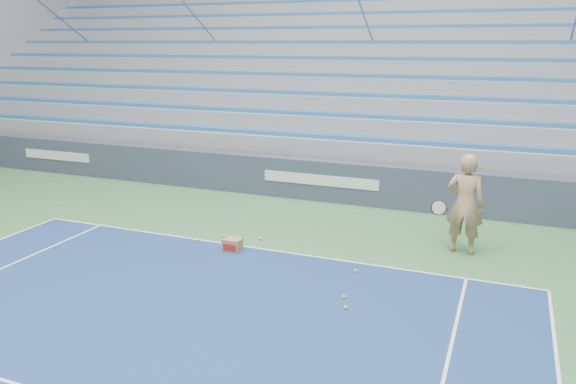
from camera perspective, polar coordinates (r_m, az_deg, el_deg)
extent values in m
cube|color=white|center=(11.73, -2.85, -5.76)|extent=(10.97, 0.05, 0.00)
cube|color=#373E53|center=(15.13, 3.44, 1.15)|extent=(30.00, 0.30, 1.10)
cube|color=white|center=(19.70, -22.45, 3.44)|extent=(2.60, 0.02, 0.28)
cube|color=white|center=(14.97, 3.24, 1.20)|extent=(3.20, 0.02, 0.28)
cube|color=gray|center=(19.41, 7.71, 4.14)|extent=(30.00, 8.50, 1.10)
cube|color=gray|center=(19.27, 7.80, 6.48)|extent=(30.00, 8.50, 0.50)
cube|color=#2B609D|center=(15.54, 4.29, 5.67)|extent=(29.60, 0.42, 0.11)
cube|color=gray|center=(19.61, 8.16, 8.09)|extent=(30.00, 7.65, 0.50)
cube|color=#2B609D|center=(16.27, 5.24, 7.85)|extent=(29.60, 0.42, 0.11)
cube|color=gray|center=(19.97, 8.51, 9.64)|extent=(30.00, 6.80, 0.50)
cube|color=#2B609D|center=(17.03, 6.12, 9.84)|extent=(29.60, 0.42, 0.11)
cube|color=gray|center=(20.35, 8.85, 11.14)|extent=(30.00, 5.95, 0.50)
cube|color=#2B609D|center=(17.81, 6.93, 11.65)|extent=(29.60, 0.42, 0.11)
cube|color=gray|center=(20.73, 9.18, 12.58)|extent=(30.00, 5.10, 0.50)
cube|color=#2B609D|center=(18.61, 7.68, 13.31)|extent=(29.60, 0.42, 0.11)
cube|color=gray|center=(21.13, 9.50, 13.96)|extent=(30.00, 4.25, 0.50)
cube|color=#2B609D|center=(19.43, 8.38, 14.83)|extent=(29.60, 0.42, 0.11)
cube|color=gray|center=(21.55, 9.82, 15.30)|extent=(30.00, 3.40, 0.50)
cube|color=#2B609D|center=(20.26, 9.03, 16.22)|extent=(29.60, 0.42, 0.11)
cube|color=gray|center=(21.97, 10.13, 16.58)|extent=(30.00, 2.55, 0.50)
cube|color=#2B609D|center=(21.11, 9.63, 17.51)|extent=(29.60, 0.42, 0.11)
cube|color=gray|center=(22.41, 10.43, 17.82)|extent=(30.00, 1.70, 0.50)
cube|color=#2B609D|center=(21.96, 10.20, 18.68)|extent=(29.60, 0.42, 0.11)
cube|color=gray|center=(27.09, -25.57, 11.23)|extent=(0.30, 8.80, 6.10)
cube|color=gray|center=(23.51, 10.81, 13.51)|extent=(31.00, 0.40, 7.30)
cylinder|color=#3366B5|center=(24.86, -20.85, 15.08)|extent=(0.05, 8.53, 5.04)
cylinder|color=#3366B5|center=(21.33, -8.34, 16.03)|extent=(0.05, 8.53, 5.04)
cylinder|color=#3366B5|center=(19.07, 8.15, 16.18)|extent=(0.05, 8.53, 5.04)
cylinder|color=#3366B5|center=(18.56, 27.08, 14.78)|extent=(0.05, 8.53, 5.04)
imported|color=tan|center=(11.78, 17.54, -1.17)|extent=(0.79, 0.55, 2.05)
cylinder|color=black|center=(11.59, 15.69, -1.69)|extent=(0.12, 0.27, 0.08)
cylinder|color=beige|center=(11.31, 15.06, -1.53)|extent=(0.29, 0.16, 0.28)
torus|color=black|center=(11.31, 15.06, -1.53)|extent=(0.31, 0.18, 0.30)
cube|color=#9C6F4B|center=(11.62, -5.65, -5.39)|extent=(0.37, 0.28, 0.27)
cube|color=#B21E19|center=(11.50, -5.98, -5.61)|extent=(0.29, 0.02, 0.12)
sphere|color=#C4E52E|center=(10.65, 6.89, -7.94)|extent=(0.07, 0.07, 0.07)
sphere|color=#C4E52E|center=(9.61, 5.69, -10.56)|extent=(0.07, 0.07, 0.07)
sphere|color=#C4E52E|center=(12.25, -2.85, -4.73)|extent=(0.07, 0.07, 0.07)
sphere|color=#C4E52E|center=(12.49, -6.53, -4.42)|extent=(0.07, 0.07, 0.07)
sphere|color=#C4E52E|center=(9.26, 5.87, -11.61)|extent=(0.07, 0.07, 0.07)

